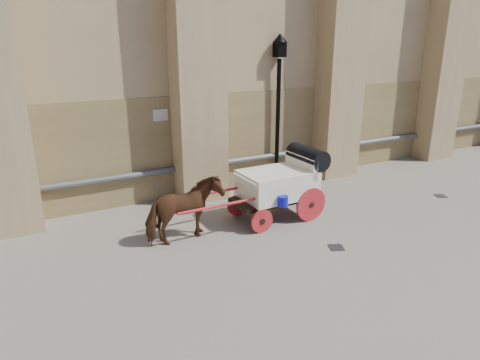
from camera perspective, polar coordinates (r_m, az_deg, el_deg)
ground at (r=10.37m, az=7.90°, el=-7.62°), size 90.00×90.00×0.00m
horse at (r=9.91m, az=-7.43°, el=-4.09°), size 1.88×1.05×1.51m
carriage at (r=11.17m, az=5.61°, el=-0.19°), size 4.17×1.50×1.81m
street_lamp at (r=13.63m, az=5.10°, el=9.75°), size 0.44×0.44×4.68m
drain_grate_near at (r=10.05m, az=12.71°, el=-8.76°), size 0.42×0.42×0.01m
drain_grate_far at (r=14.25m, az=25.15°, el=-1.93°), size 0.42×0.42×0.01m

